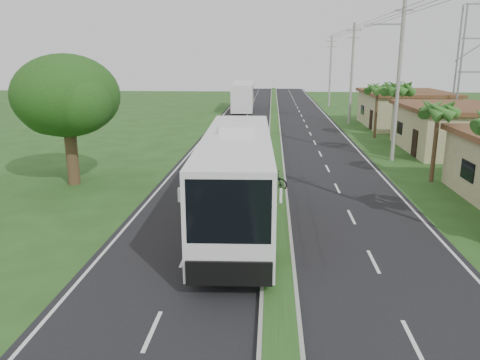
{
  "coord_description": "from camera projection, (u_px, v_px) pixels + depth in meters",
  "views": [
    {
      "loc": [
        -0.32,
        -16.16,
        7.27
      ],
      "look_at": [
        -1.75,
        4.71,
        1.8
      ],
      "focal_mm": 35.0,
      "sensor_mm": 36.0,
      "label": 1
    }
  ],
  "objects": [
    {
      "name": "median_strip",
      "position": [
        275.0,
        152.0,
        36.7
      ],
      "size": [
        1.2,
        160.0,
        0.18
      ],
      "color": "gray",
      "rests_on": "ground"
    },
    {
      "name": "utility_pole_b",
      "position": [
        399.0,
        73.0,
        32.65
      ],
      "size": [
        3.2,
        0.28,
        12.0
      ],
      "color": "gray",
      "rests_on": "ground"
    },
    {
      "name": "utility_pole_c",
      "position": [
        352.0,
        73.0,
        52.1
      ],
      "size": [
        1.6,
        0.28,
        11.0
      ],
      "color": "gray",
      "rests_on": "ground"
    },
    {
      "name": "lane_edge_left",
      "position": [
        191.0,
        152.0,
        37.16
      ],
      "size": [
        0.12,
        160.0,
        0.01
      ],
      "primitive_type": "cube",
      "color": "silver",
      "rests_on": "ground"
    },
    {
      "name": "shade_tree",
      "position": [
        65.0,
        99.0,
        26.61
      ],
      "size": [
        6.3,
        6.0,
        7.54
      ],
      "color": "#473321",
      "rests_on": "ground"
    },
    {
      "name": "lane_edge_right",
      "position": [
        362.0,
        155.0,
        36.28
      ],
      "size": [
        0.12,
        160.0,
        0.01
      ],
      "primitive_type": "cube",
      "color": "silver",
      "rests_on": "ground"
    },
    {
      "name": "motorcyclist",
      "position": [
        271.0,
        177.0,
        26.25
      ],
      "size": [
        2.05,
        1.18,
        2.24
      ],
      "rotation": [
        0.0,
        0.0,
        -0.34
      ],
      "color": "black",
      "rests_on": "ground"
    },
    {
      "name": "ground",
      "position": [
        278.0,
        259.0,
        17.42
      ],
      "size": [
        180.0,
        180.0,
        0.0
      ],
      "primitive_type": "plane",
      "color": "#264519",
      "rests_on": "ground"
    },
    {
      "name": "road_asphalt",
      "position": [
        275.0,
        153.0,
        36.72
      ],
      "size": [
        14.0,
        160.0,
        0.02
      ],
      "primitive_type": "cube",
      "color": "black",
      "rests_on": "ground"
    },
    {
      "name": "palm_verge_d",
      "position": [
        378.0,
        89.0,
        42.68
      ],
      "size": [
        2.4,
        2.4,
        5.25
      ],
      "color": "#473321",
      "rests_on": "ground"
    },
    {
      "name": "coach_bus_main",
      "position": [
        237.0,
        172.0,
        20.54
      ],
      "size": [
        3.33,
        13.69,
        4.4
      ],
      "rotation": [
        0.0,
        0.0,
        0.04
      ],
      "color": "white",
      "rests_on": "ground"
    },
    {
      "name": "shop_far",
      "position": [
        404.0,
        109.0,
        50.76
      ],
      "size": [
        8.6,
        11.6,
        3.82
      ],
      "color": "tan",
      "rests_on": "ground"
    },
    {
      "name": "palm_verge_c",
      "position": [
        398.0,
        89.0,
        33.88
      ],
      "size": [
        2.4,
        2.4,
        5.85
      ],
      "color": "#473321",
      "rests_on": "ground"
    },
    {
      "name": "palm_verge_b",
      "position": [
        439.0,
        109.0,
        27.28
      ],
      "size": [
        2.4,
        2.4,
        5.05
      ],
      "color": "#473321",
      "rests_on": "ground"
    },
    {
      "name": "coach_bus_far",
      "position": [
        243.0,
        94.0,
        67.2
      ],
      "size": [
        3.24,
        13.25,
        3.84
      ],
      "rotation": [
        0.0,
        0.0,
        0.03
      ],
      "color": "white",
      "rests_on": "ground"
    },
    {
      "name": "utility_pole_d",
      "position": [
        330.0,
        70.0,
        71.47
      ],
      "size": [
        1.6,
        0.28,
        10.5
      ],
      "color": "gray",
      "rests_on": "ground"
    },
    {
      "name": "shop_mid",
      "position": [
        451.0,
        128.0,
        37.27
      ],
      "size": [
        7.6,
        10.6,
        3.67
      ],
      "color": "tan",
      "rests_on": "ground"
    }
  ]
}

